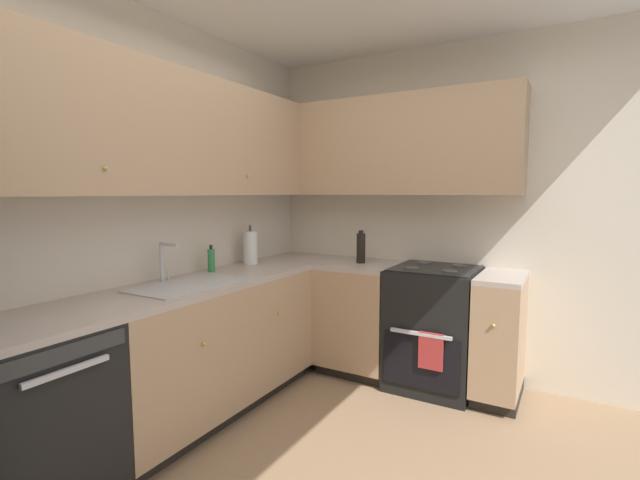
{
  "coord_description": "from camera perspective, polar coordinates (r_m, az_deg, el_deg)",
  "views": [
    {
      "loc": [
        -1.71,
        -0.86,
        1.48
      ],
      "look_at": [
        0.96,
        0.67,
        1.15
      ],
      "focal_mm": 24.91,
      "sensor_mm": 36.0,
      "label": 1
    }
  ],
  "objects": [
    {
      "name": "lower_cabinets_right",
      "position": [
        3.61,
        10.62,
        -10.69
      ],
      "size": [
        0.62,
        1.52,
        0.87
      ],
      "color": "tan",
      "rests_on": "ground_plane"
    },
    {
      "name": "oil_bottle",
      "position": [
        3.62,
        5.28,
        -0.99
      ],
      "size": [
        0.07,
        0.07,
        0.27
      ],
      "color": "black",
      "rests_on": "countertop_right"
    },
    {
      "name": "faucet",
      "position": [
        3.01,
        -19.4,
        -2.28
      ],
      "size": [
        0.07,
        0.16,
        0.25
      ],
      "color": "silver",
      "rests_on": "countertop_back"
    },
    {
      "name": "paper_towel_roll",
      "position": [
        3.6,
        -8.93,
        -0.96
      ],
      "size": [
        0.11,
        0.11,
        0.32
      ],
      "color": "white",
      "rests_on": "countertop_back"
    },
    {
      "name": "soap_bottle",
      "position": [
        3.31,
        -13.8,
        -2.51
      ],
      "size": [
        0.05,
        0.05,
        0.2
      ],
      "color": "#338C4C",
      "rests_on": "countertop_back"
    },
    {
      "name": "wall_back",
      "position": [
        2.96,
        -24.74,
        2.37
      ],
      "size": [
        3.82,
        0.05,
        2.63
      ],
      "primitive_type": "cube",
      "color": "beige",
      "rests_on": "ground_plane"
    },
    {
      "name": "dishwasher",
      "position": [
        2.53,
        -33.14,
        -19.17
      ],
      "size": [
        0.6,
        0.63,
        0.87
      ],
      "color": "black",
      "rests_on": "ground_plane"
    },
    {
      "name": "countertop_right",
      "position": [
        3.51,
        10.75,
        -3.66
      ],
      "size": [
        0.6,
        1.52,
        0.03
      ],
      "color": "#B7A89E",
      "rests_on": "lower_cabinets_right"
    },
    {
      "name": "lower_cabinets_back",
      "position": [
        3.16,
        -14.0,
        -13.23
      ],
      "size": [
        1.67,
        0.62,
        0.87
      ],
      "color": "tan",
      "rests_on": "ground_plane"
    },
    {
      "name": "sink",
      "position": [
        2.89,
        -16.58,
        -6.37
      ],
      "size": [
        0.69,
        0.4,
        0.1
      ],
      "color": "#B7B7BC",
      "rests_on": "countertop_back"
    },
    {
      "name": "wall_right",
      "position": [
        3.7,
        16.37,
        3.31
      ],
      "size": [
        0.05,
        3.14,
        2.63
      ],
      "primitive_type": "cube",
      "color": "beige",
      "rests_on": "ground_plane"
    },
    {
      "name": "countertop_back",
      "position": [
        3.04,
        -14.21,
        -5.24
      ],
      "size": [
        2.87,
        0.6,
        0.03
      ],
      "primitive_type": "cube",
      "color": "#B7A89E",
      "rests_on": "lower_cabinets_back"
    },
    {
      "name": "oven_range",
      "position": [
        3.56,
        14.44,
        -10.7
      ],
      "size": [
        0.68,
        0.62,
        1.06
      ],
      "color": "black",
      "rests_on": "ground_plane"
    },
    {
      "name": "upper_cabinets_back",
      "position": [
        3.0,
        -18.86,
        12.81
      ],
      "size": [
        2.55,
        0.34,
        0.77
      ],
      "color": "tan"
    },
    {
      "name": "upper_cabinets_right",
      "position": [
        3.69,
        8.42,
        11.74
      ],
      "size": [
        0.32,
        2.07,
        0.77
      ],
      "color": "tan"
    }
  ]
}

